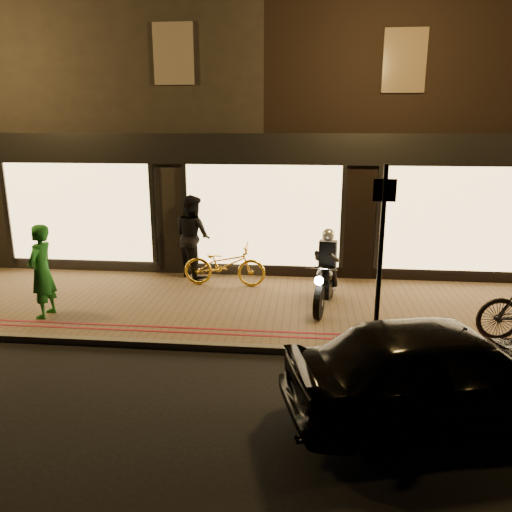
{
  "coord_description": "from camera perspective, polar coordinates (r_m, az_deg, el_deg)",
  "views": [
    {
      "loc": [
        1.03,
        -7.58,
        3.71
      ],
      "look_at": [
        0.02,
        2.18,
        1.1
      ],
      "focal_mm": 35.0,
      "sensor_mm": 36.0,
      "label": 1
    }
  ],
  "objects": [
    {
      "name": "ground",
      "position": [
        8.5,
        -1.66,
        -10.99
      ],
      "size": [
        90.0,
        90.0,
        0.0
      ],
      "primitive_type": "plane",
      "color": "black",
      "rests_on": "ground"
    },
    {
      "name": "sidewalk",
      "position": [
        10.3,
        -0.2,
        -5.86
      ],
      "size": [
        50.0,
        4.0,
        0.12
      ],
      "primitive_type": "cube",
      "color": "brown",
      "rests_on": "ground"
    },
    {
      "name": "kerb_stone",
      "position": [
        8.52,
        -1.62,
        -10.48
      ],
      "size": [
        50.0,
        0.14,
        0.12
      ],
      "primitive_type": "cube",
      "color": "#59544C",
      "rests_on": "ground"
    },
    {
      "name": "red_kerb_lines",
      "position": [
        8.94,
        -1.2,
        -8.75
      ],
      "size": [
        50.0,
        0.26,
        0.01
      ],
      "color": "maroon",
      "rests_on": "sidewalk"
    },
    {
      "name": "building_row",
      "position": [
        16.61,
        2.48,
        16.74
      ],
      "size": [
        48.0,
        10.11,
        8.5
      ],
      "color": "black",
      "rests_on": "ground"
    },
    {
      "name": "motorcycle",
      "position": [
        10.08,
        7.96,
        -2.42
      ],
      "size": [
        0.7,
        1.93,
        1.59
      ],
      "rotation": [
        0.0,
        0.0,
        -0.2
      ],
      "color": "black",
      "rests_on": "sidewalk"
    },
    {
      "name": "sign_post",
      "position": [
        8.14,
        14.09,
        0.85
      ],
      "size": [
        0.35,
        0.1,
        3.0
      ],
      "rotation": [
        0.0,
        0.0,
        -0.2
      ],
      "color": "black",
      "rests_on": "sidewalk"
    },
    {
      "name": "bicycle_gold",
      "position": [
        11.35,
        -3.61,
        -0.98
      ],
      "size": [
        1.88,
        0.67,
        0.98
      ],
      "primitive_type": "imported",
      "rotation": [
        0.0,
        0.0,
        1.56
      ],
      "color": "gold",
      "rests_on": "sidewalk"
    },
    {
      "name": "person_green",
      "position": [
        10.23,
        -23.31,
        -1.62
      ],
      "size": [
        0.46,
        0.67,
        1.79
      ],
      "primitive_type": "imported",
      "rotation": [
        0.0,
        0.0,
        -1.62
      ],
      "color": "#1D6D25",
      "rests_on": "sidewalk"
    },
    {
      "name": "person_dark",
      "position": [
        11.98,
        -7.24,
        2.24
      ],
      "size": [
        1.21,
        1.21,
        1.98
      ],
      "primitive_type": "imported",
      "rotation": [
        0.0,
        0.0,
        2.37
      ],
      "color": "black",
      "rests_on": "sidewalk"
    },
    {
      "name": "parked_car",
      "position": [
        6.87,
        20.82,
        -12.22
      ],
      "size": [
        4.35,
        2.65,
        1.38
      ],
      "primitive_type": "imported",
      "rotation": [
        0.0,
        0.0,
        1.84
      ],
      "color": "black",
      "rests_on": "ground"
    }
  ]
}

